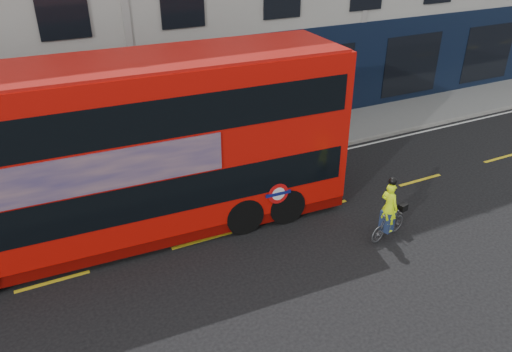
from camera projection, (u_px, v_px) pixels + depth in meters
ground at (223, 271)px, 12.87m from camera, size 120.00×120.00×0.00m
pavement at (153, 166)px, 17.98m from camera, size 60.00×3.00×0.12m
kerb at (165, 184)px, 16.79m from camera, size 60.00×0.12×0.13m
road_edge_line at (168, 190)px, 16.59m from camera, size 58.00×0.10×0.01m
lane_dashes at (202, 240)px, 14.06m from camera, size 58.00×0.12×0.01m
bus at (125, 152)px, 13.25m from camera, size 12.47×3.35×4.98m
cyclist at (389, 218)px, 13.88m from camera, size 1.44×0.68×1.96m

